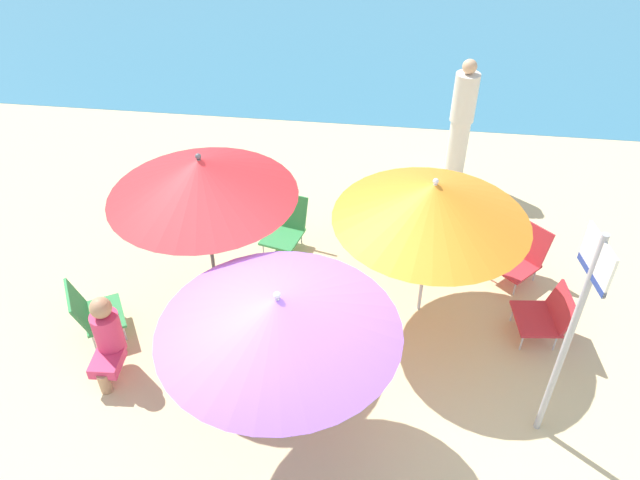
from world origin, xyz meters
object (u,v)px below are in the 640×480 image
(beach_chair_c, at_px, (522,255))
(person_b, at_px, (461,121))
(beach_chair_e, at_px, (547,314))
(person_a, at_px, (107,337))
(beach_chair_a, at_px, (384,216))
(umbrella_red, at_px, (201,178))
(umbrella_purple, at_px, (278,315))
(beach_chair_b, at_px, (286,225))
(beach_chair_d, at_px, (91,311))
(warning_sign, at_px, (577,315))
(umbrella_orange, at_px, (433,202))

(beach_chair_c, relative_size, person_b, 0.40)
(beach_chair_e, bearing_deg, person_a, 6.51)
(beach_chair_a, relative_size, beach_chair_e, 1.29)
(umbrella_red, distance_m, person_b, 4.33)
(umbrella_purple, xyz_separation_m, person_b, (1.75, 4.78, -0.68))
(beach_chair_b, height_order, beach_chair_d, beach_chair_d)
(beach_chair_d, bearing_deg, umbrella_purple, -54.81)
(person_a, bearing_deg, beach_chair_d, -143.24)
(umbrella_red, bearing_deg, beach_chair_d, -155.26)
(beach_chair_a, relative_size, beach_chair_d, 1.05)
(beach_chair_d, height_order, person_b, person_b)
(umbrella_red, xyz_separation_m, beach_chair_a, (1.81, 1.52, -1.42))
(beach_chair_a, height_order, warning_sign, warning_sign)
(beach_chair_c, bearing_deg, beach_chair_e, 50.93)
(person_b, bearing_deg, beach_chair_c, -122.26)
(umbrella_red, bearing_deg, beach_chair_c, 15.97)
(beach_chair_c, xyz_separation_m, warning_sign, (-0.08, -2.20, 1.18))
(beach_chair_b, relative_size, beach_chair_e, 1.16)
(beach_chair_a, relative_size, person_a, 0.82)
(person_a, bearing_deg, umbrella_orange, 108.64)
(umbrella_orange, bearing_deg, umbrella_red, -173.33)
(person_b, relative_size, warning_sign, 0.79)
(warning_sign, bearing_deg, beach_chair_d, 161.65)
(beach_chair_a, relative_size, person_b, 0.42)
(person_a, bearing_deg, warning_sign, 83.88)
(umbrella_purple, bearing_deg, umbrella_orange, 56.21)
(beach_chair_a, xyz_separation_m, beach_chair_c, (1.68, -0.53, -0.04))
(beach_chair_e, relative_size, person_a, 0.63)
(umbrella_purple, xyz_separation_m, umbrella_red, (-1.05, 1.59, 0.17))
(warning_sign, bearing_deg, beach_chair_c, 77.35)
(umbrella_purple, xyz_separation_m, beach_chair_c, (2.44, 2.59, -1.28))
(umbrella_purple, bearing_deg, person_b, 69.89)
(beach_chair_a, distance_m, beach_chair_b, 1.26)
(beach_chair_c, xyz_separation_m, beach_chair_e, (0.13, -0.98, 0.00))
(beach_chair_a, xyz_separation_m, person_a, (-2.65, -2.54, 0.11))
(beach_chair_d, height_order, person_a, person_a)
(beach_chair_c, relative_size, beach_chair_d, 1.01)
(umbrella_orange, height_order, beach_chair_d, umbrella_orange)
(umbrella_purple, relative_size, beach_chair_a, 2.60)
(person_b, xyz_separation_m, warning_sign, (0.61, -4.39, 0.58))
(umbrella_purple, bearing_deg, beach_chair_e, 31.96)
(beach_chair_a, height_order, beach_chair_e, beach_chair_a)
(beach_chair_d, bearing_deg, umbrella_orange, -17.26)
(umbrella_orange, distance_m, person_b, 3.03)
(umbrella_red, xyz_separation_m, person_b, (2.80, 3.20, -0.85))
(beach_chair_c, bearing_deg, umbrella_orange, -15.53)
(umbrella_red, height_order, person_a, umbrella_red)
(warning_sign, bearing_deg, person_a, 166.99)
(beach_chair_e, distance_m, person_a, 4.58)
(beach_chair_a, xyz_separation_m, beach_chair_d, (-3.04, -2.09, -0.02))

